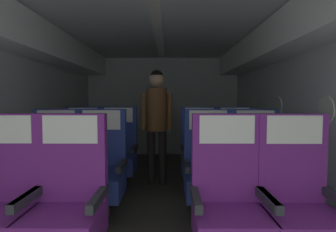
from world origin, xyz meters
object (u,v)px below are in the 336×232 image
(seat_b_left_window, at_px, (53,171))
(seat_b_left_aisle, at_px, (100,171))
(seat_a_left_aisle, at_px, (67,206))
(seat_c_left_window, at_px, (82,154))
(seat_c_right_aisle, at_px, (236,154))
(seat_b_right_window, at_px, (209,171))
(seat_c_right_window, at_px, (200,154))
(seat_a_right_aisle, at_px, (299,206))
(seat_a_right_window, at_px, (229,206))
(seat_b_right_aisle, at_px, (257,172))
(seat_c_left_aisle, at_px, (118,154))
(flight_attendant, at_px, (157,114))

(seat_b_left_window, distance_m, seat_b_left_aisle, 0.48)
(seat_a_left_aisle, relative_size, seat_b_left_aisle, 1.00)
(seat_b_left_window, distance_m, seat_c_left_window, 0.91)
(seat_a_left_aisle, distance_m, seat_c_right_aisle, 2.40)
(seat_b_right_window, distance_m, seat_c_right_window, 0.88)
(seat_a_right_aisle, distance_m, seat_a_right_window, 0.47)
(seat_a_left_aisle, height_order, seat_b_right_window, same)
(seat_b_right_aisle, distance_m, seat_c_right_window, 1.01)
(seat_b_right_aisle, height_order, seat_b_right_window, same)
(seat_a_left_aisle, height_order, seat_b_right_aisle, same)
(seat_c_right_aisle, bearing_deg, seat_b_left_aisle, -150.58)
(seat_a_right_aisle, height_order, seat_b_right_window, same)
(seat_b_right_aisle, relative_size, seat_c_right_window, 1.00)
(seat_c_left_aisle, distance_m, flight_attendant, 0.75)
(seat_b_right_aisle, xyz_separation_m, seat_b_right_window, (-0.49, 0.01, 0.00))
(seat_a_left_aisle, xyz_separation_m, flight_attendant, (0.53, 1.96, 0.52))
(seat_b_right_window, xyz_separation_m, seat_c_left_window, (-1.58, 0.91, 0.00))
(seat_b_left_aisle, height_order, seat_c_left_aisle, same)
(seat_b_left_window, bearing_deg, seat_a_right_aisle, -23.80)
(seat_b_right_aisle, xyz_separation_m, seat_c_right_aisle, (0.00, 0.90, 0.00))
(seat_b_left_aisle, bearing_deg, seat_c_right_aisle, 29.42)
(seat_b_left_window, relative_size, seat_b_right_window, 1.00)
(seat_b_left_aisle, height_order, seat_c_left_window, same)
(seat_c_right_aisle, bearing_deg, seat_a_right_window, -104.99)
(seat_c_right_aisle, relative_size, seat_c_right_window, 1.00)
(seat_b_right_window, relative_size, seat_c_right_window, 1.00)
(seat_b_left_window, distance_m, seat_b_right_aisle, 2.06)
(seat_b_right_aisle, xyz_separation_m, seat_c_left_window, (-2.06, 0.91, 0.00))
(seat_a_right_aisle, xyz_separation_m, seat_c_right_window, (-0.48, 1.79, 0.00))
(seat_a_right_window, bearing_deg, seat_b_left_aisle, 141.19)
(seat_c_left_window, bearing_deg, seat_b_right_window, -29.87)
(seat_b_right_window, bearing_deg, seat_b_left_aisle, -179.63)
(seat_c_right_window, bearing_deg, seat_b_left_aisle, -141.21)
(seat_a_right_aisle, distance_m, flight_attendant, 2.28)
(seat_a_right_window, height_order, seat_c_right_aisle, same)
(seat_a_right_aisle, relative_size, seat_c_left_window, 1.00)
(seat_c_left_window, bearing_deg, seat_c_right_window, -0.87)
(seat_c_right_aisle, bearing_deg, seat_c_left_aisle, 179.33)
(seat_a_left_aisle, height_order, seat_c_left_aisle, same)
(seat_a_left_aisle, bearing_deg, seat_c_left_window, 104.69)
(seat_b_left_aisle, bearing_deg, seat_a_right_window, -38.81)
(seat_a_right_window, height_order, seat_c_left_aisle, same)
(seat_c_left_aisle, xyz_separation_m, flight_attendant, (0.52, 0.14, 0.52))
(seat_a_right_window, bearing_deg, seat_b_left_window, 150.42)
(seat_c_right_aisle, bearing_deg, flight_attendant, 171.42)
(seat_a_right_aisle, height_order, seat_c_left_window, same)
(seat_c_left_aisle, distance_m, seat_c_right_window, 1.10)
(seat_a_left_aisle, relative_size, seat_a_right_window, 1.00)
(seat_c_left_window, bearing_deg, seat_b_left_aisle, -62.48)
(seat_b_left_window, bearing_deg, seat_b_right_aisle, -0.21)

